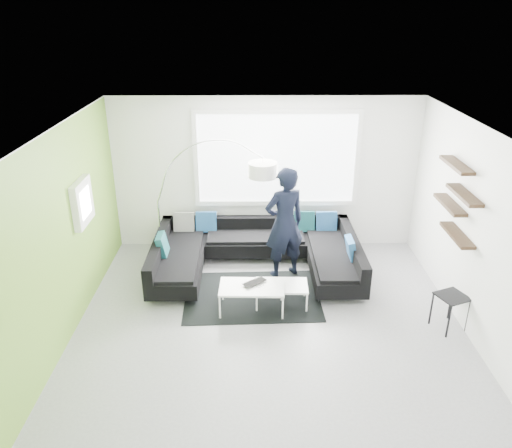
{
  "coord_description": "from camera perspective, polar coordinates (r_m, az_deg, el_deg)",
  "views": [
    {
      "loc": [
        -0.24,
        -6.12,
        4.22
      ],
      "look_at": [
        -0.18,
        0.9,
        1.12
      ],
      "focal_mm": 35.0,
      "sensor_mm": 36.0,
      "label": 1
    }
  ],
  "objects": [
    {
      "name": "rug",
      "position": [
        7.95,
        -0.44,
        -8.2
      ],
      "size": [
        2.15,
        1.6,
        0.01
      ],
      "primitive_type": "cube",
      "rotation": [
        0.0,
        0.0,
        0.03
      ],
      "color": "black",
      "rests_on": "ground"
    },
    {
      "name": "coffee_table",
      "position": [
        7.59,
        1.23,
        -8.15
      ],
      "size": [
        1.25,
        0.75,
        0.4
      ],
      "primitive_type": "cube",
      "rotation": [
        0.0,
        0.0,
        -0.03
      ],
      "color": "white",
      "rests_on": "ground"
    },
    {
      "name": "arc_lamp",
      "position": [
        8.75,
        -11.15,
        2.59
      ],
      "size": [
        2.22,
        1.24,
        2.23
      ],
      "primitive_type": null,
      "rotation": [
        0.0,
        0.0,
        -0.19
      ],
      "color": "silver",
      "rests_on": "ground"
    },
    {
      "name": "laptop",
      "position": [
        7.44,
        0.09,
        -6.88
      ],
      "size": [
        0.61,
        0.6,
        0.03
      ],
      "primitive_type": "imported",
      "rotation": [
        0.0,
        0.0,
        0.66
      ],
      "color": "black",
      "rests_on": "coffee_table"
    },
    {
      "name": "side_table",
      "position": [
        7.61,
        21.24,
        -9.33
      ],
      "size": [
        0.5,
        0.5,
        0.53
      ],
      "primitive_type": "cube",
      "rotation": [
        0.0,
        0.0,
        0.4
      ],
      "color": "black",
      "rests_on": "ground"
    },
    {
      "name": "room_shell",
      "position": [
        6.77,
        1.89,
        2.98
      ],
      "size": [
        5.54,
        5.04,
        2.82
      ],
      "color": "white",
      "rests_on": "ground"
    },
    {
      "name": "ground",
      "position": [
        7.44,
        1.47,
        -10.75
      ],
      "size": [
        5.5,
        5.5,
        0.0
      ],
      "primitive_type": "plane",
      "color": "gray",
      "rests_on": "ground"
    },
    {
      "name": "person",
      "position": [
        8.13,
        3.27,
        0.08
      ],
      "size": [
        1.02,
        0.96,
        1.9
      ],
      "primitive_type": "imported",
      "rotation": [
        0.0,
        0.0,
        3.55
      ],
      "color": "black",
      "rests_on": "ground"
    },
    {
      "name": "sectional_sofa",
      "position": [
        8.44,
        0.0,
        -3.64
      ],
      "size": [
        3.44,
        2.14,
        0.74
      ],
      "rotation": [
        0.0,
        0.0,
        0.01
      ],
      "color": "black",
      "rests_on": "ground"
    }
  ]
}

